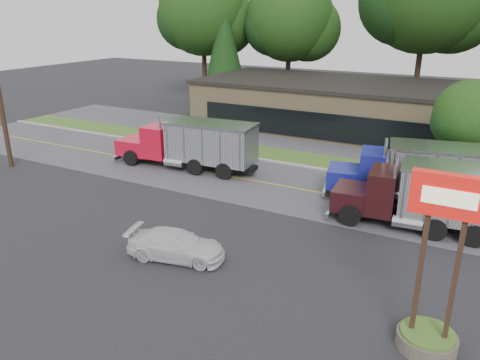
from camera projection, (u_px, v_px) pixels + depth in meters
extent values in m
plane|color=#343439|center=(198.00, 244.00, 21.99)|extent=(140.00, 140.00, 0.00)
cube|color=slate|center=(277.00, 185.00, 29.42)|extent=(60.00, 8.00, 0.02)
cube|color=gold|center=(277.00, 185.00, 29.42)|extent=(60.00, 0.12, 0.01)
cube|color=#9E9E99|center=(301.00, 167.00, 32.89)|extent=(60.00, 0.30, 0.12)
cube|color=#385D20|center=(310.00, 160.00, 34.38)|extent=(60.00, 3.40, 0.03)
cube|color=slate|center=(332.00, 144.00, 38.51)|extent=(60.00, 7.00, 0.02)
cube|color=tan|center=(376.00, 110.00, 41.89)|extent=(32.00, 12.00, 4.00)
cylinder|color=#6B6054|center=(426.00, 341.00, 15.12)|extent=(1.90, 1.90, 0.50)
cylinder|color=#385D20|center=(428.00, 333.00, 15.01)|extent=(1.70, 1.70, 0.10)
cube|color=#332116|center=(420.00, 273.00, 14.54)|extent=(0.16, 0.16, 5.00)
cube|color=#332116|center=(454.00, 282.00, 14.09)|extent=(0.16, 0.16, 5.00)
cube|color=red|center=(450.00, 196.00, 13.40)|extent=(2.20, 0.35, 1.30)
cube|color=beige|center=(449.00, 198.00, 13.25)|extent=(1.50, 0.04, 0.50)
cube|color=beige|center=(451.00, 194.00, 13.56)|extent=(1.50, 0.04, 0.50)
cylinder|color=#382619|center=(205.00, 77.00, 56.47)|extent=(0.56, 0.56, 5.61)
sphere|color=#11390F|center=(203.00, 10.00, 53.88)|extent=(10.26, 10.26, 10.26)
sphere|color=#11390F|center=(223.00, 22.00, 54.52)|extent=(7.70, 7.70, 7.70)
sphere|color=black|center=(187.00, 19.00, 54.14)|extent=(7.06, 7.06, 7.06)
cylinder|color=#382619|center=(288.00, 83.00, 53.69)|extent=(0.56, 0.56, 5.21)
sphere|color=#11390F|center=(290.00, 18.00, 51.30)|extent=(9.53, 9.53, 9.53)
sphere|color=#11390F|center=(308.00, 29.00, 51.88)|extent=(7.15, 7.15, 7.15)
sphere|color=black|center=(274.00, 26.00, 51.53)|extent=(6.55, 6.55, 6.55)
cylinder|color=#382619|center=(416.00, 85.00, 47.15)|extent=(0.56, 0.56, 6.69)
sphere|color=#11390F|center=(454.00, 5.00, 44.82)|extent=(9.17, 9.17, 9.17)
sphere|color=black|center=(403.00, 1.00, 44.37)|extent=(8.41, 8.41, 8.41)
cylinder|color=#382619|center=(225.00, 102.00, 53.80)|extent=(0.44, 0.44, 1.00)
cone|color=black|center=(225.00, 48.00, 51.75)|extent=(5.23, 5.23, 10.70)
cylinder|color=#382619|center=(461.00, 165.00, 29.49)|extent=(0.56, 0.56, 2.34)
sphere|color=#11390F|center=(469.00, 115.00, 28.41)|extent=(4.29, 4.29, 4.29)
sphere|color=black|center=(456.00, 122.00, 28.52)|extent=(2.95, 2.95, 2.95)
cube|color=black|center=(190.00, 160.00, 32.42)|extent=(9.87, 1.86, 0.28)
cube|color=red|center=(138.00, 146.00, 33.84)|extent=(2.54, 2.50, 1.10)
cube|color=red|center=(160.00, 141.00, 32.91)|extent=(1.91, 2.54, 2.20)
cube|color=black|center=(151.00, 134.00, 33.06)|extent=(0.24, 2.10, 0.90)
cube|color=silver|center=(211.00, 143.00, 31.29)|extent=(6.07, 3.01, 2.50)
cube|color=silver|center=(211.00, 124.00, 30.85)|extent=(6.23, 3.17, 0.12)
cylinder|color=black|center=(150.00, 150.00, 34.94)|extent=(1.13, 0.45, 1.10)
cylinder|color=black|center=(131.00, 158.00, 32.95)|extent=(1.13, 0.45, 1.10)
cylinder|color=black|center=(224.00, 159.00, 32.61)|extent=(1.13, 0.45, 1.10)
cylinder|color=black|center=(210.00, 169.00, 30.63)|extent=(1.13, 0.45, 1.10)
cube|color=black|center=(404.00, 191.00, 26.81)|extent=(7.90, 2.58, 0.28)
cube|color=navy|center=(344.00, 177.00, 27.56)|extent=(2.31, 2.63, 1.10)
cube|color=navy|center=(372.00, 169.00, 26.94)|extent=(1.83, 2.63, 2.20)
cube|color=black|center=(362.00, 162.00, 26.96)|extent=(0.49, 2.07, 0.90)
cube|color=silver|center=(433.00, 170.00, 25.95)|extent=(5.11, 3.40, 2.50)
cube|color=silver|center=(436.00, 147.00, 25.51)|extent=(5.29, 3.58, 0.12)
cylinder|color=black|center=(348.00, 179.00, 28.73)|extent=(1.15, 0.57, 1.10)
cylinder|color=black|center=(345.00, 192.00, 26.66)|extent=(1.15, 0.57, 1.10)
cylinder|color=black|center=(434.00, 188.00, 27.38)|extent=(1.15, 0.57, 1.10)
cylinder|color=black|center=(438.00, 202.00, 25.31)|extent=(1.15, 0.57, 1.10)
cube|color=black|center=(418.00, 217.00, 23.44)|extent=(7.75, 1.66, 0.28)
cube|color=black|center=(352.00, 197.00, 24.51)|extent=(2.03, 2.45, 1.10)
cube|color=black|center=(383.00, 190.00, 23.74)|extent=(1.54, 2.51, 2.20)
cube|color=black|center=(372.00, 181.00, 23.83)|extent=(0.24, 2.10, 0.90)
cube|color=silver|center=(451.00, 194.00, 22.45)|extent=(4.80, 2.89, 2.50)
cube|color=silver|center=(456.00, 168.00, 22.01)|extent=(4.96, 3.05, 0.12)
cylinder|color=black|center=(358.00, 200.00, 25.63)|extent=(1.13, 0.44, 1.10)
cylinder|color=black|center=(350.00, 215.00, 23.65)|extent=(1.13, 0.44, 1.10)
cylinder|color=black|center=(454.00, 214.00, 23.80)|extent=(1.13, 0.44, 1.10)
cylinder|color=black|center=(454.00, 232.00, 21.82)|extent=(1.13, 0.44, 1.10)
imported|color=silver|center=(176.00, 245.00, 20.51)|extent=(4.64, 2.73, 1.26)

